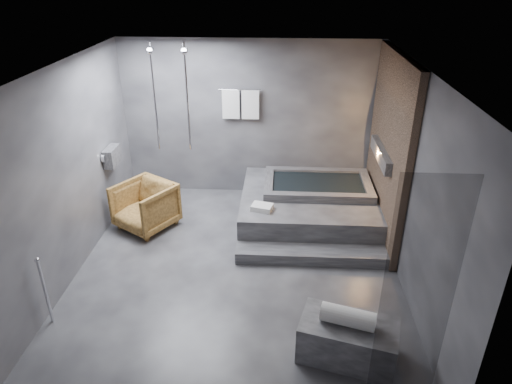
{
  "coord_description": "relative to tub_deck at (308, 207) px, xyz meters",
  "views": [
    {
      "loc": [
        0.57,
        -5.29,
        3.91
      ],
      "look_at": [
        0.24,
        0.3,
        1.08
      ],
      "focal_mm": 32.0,
      "sensor_mm": 36.0,
      "label": 1
    }
  ],
  "objects": [
    {
      "name": "room",
      "position": [
        -0.65,
        -1.21,
        1.48
      ],
      "size": [
        5.0,
        5.04,
        2.82
      ],
      "color": "#2A2A2C",
      "rests_on": "ground"
    },
    {
      "name": "tub_deck",
      "position": [
        0.0,
        0.0,
        0.0
      ],
      "size": [
        2.2,
        2.0,
        0.5
      ],
      "primitive_type": "cube",
      "color": "#2F2F31",
      "rests_on": "ground"
    },
    {
      "name": "tub_step",
      "position": [
        0.0,
        -1.18,
        -0.16
      ],
      "size": [
        2.2,
        0.36,
        0.18
      ],
      "primitive_type": "cube",
      "color": "#2F2F31",
      "rests_on": "ground"
    },
    {
      "name": "concrete_bench",
      "position": [
        0.3,
        -2.98,
        -0.02
      ],
      "size": [
        1.14,
        0.81,
        0.46
      ],
      "primitive_type": "cube",
      "rotation": [
        0.0,
        0.0,
        -0.26
      ],
      "color": "#373739",
      "rests_on": "ground"
    },
    {
      "name": "driftwood_chair",
      "position": [
        -2.65,
        -0.38,
        0.13
      ],
      "size": [
        1.14,
        1.15,
        0.76
      ],
      "primitive_type": "imported",
      "rotation": [
        0.0,
        0.0,
        -0.57
      ],
      "color": "#4F3313",
      "rests_on": "ground"
    },
    {
      "name": "rolled_towel",
      "position": [
        0.27,
        -2.99,
        0.32
      ],
      "size": [
        0.61,
        0.36,
        0.21
      ],
      "primitive_type": "cylinder",
      "rotation": [
        0.0,
        1.57,
        -0.29
      ],
      "color": "white",
      "rests_on": "concrete_bench"
    },
    {
      "name": "deck_towel",
      "position": [
        -0.75,
        -0.6,
        0.29
      ],
      "size": [
        0.36,
        0.3,
        0.08
      ],
      "primitive_type": "cube",
      "rotation": [
        0.0,
        0.0,
        -0.25
      ],
      "color": "silver",
      "rests_on": "tub_deck"
    }
  ]
}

